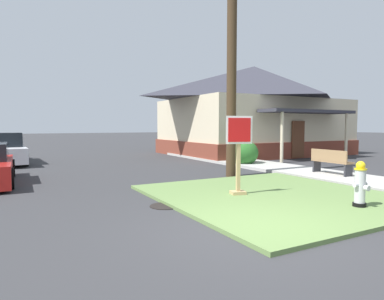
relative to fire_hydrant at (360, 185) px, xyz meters
name	(u,v)px	position (x,y,z in m)	size (l,w,h in m)	color
ground_plane	(257,231)	(-2.83, -0.06, -0.54)	(160.00, 160.00, 0.00)	#333335
grass_corner_patch	(275,196)	(-0.70, 1.84, -0.50)	(5.51, 5.90, 0.08)	#668447
sidewalk_strip	(276,167)	(3.25, 6.09, -0.48)	(2.20, 17.00, 0.12)	#B2AFA8
fire_hydrant	(360,185)	(0.00, 0.00, 0.00)	(0.38, 0.34, 0.97)	black
stop_sign	(239,157)	(-1.50, 2.29, 0.47)	(0.67, 0.36, 1.96)	tan
manhole_cover	(165,206)	(-3.49, 2.31, -0.53)	(0.70, 0.70, 0.02)	black
pickup_truck_white	(0,151)	(-6.87, 13.69, 0.08)	(2.29, 5.33, 1.48)	silver
street_bench	(331,161)	(3.27, 3.41, 0.04)	(0.44, 1.50, 0.85)	#93704C
utility_pole	(232,30)	(0.37, 5.27, 4.55)	(1.66, 0.34, 9.88)	#42301E
corner_house	(254,109)	(7.42, 12.75, 2.31)	(10.94, 9.22, 5.56)	brown
shrub_by_curb	(243,153)	(2.78, 7.71, 0.04)	(1.33, 1.33, 1.16)	#2A6525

